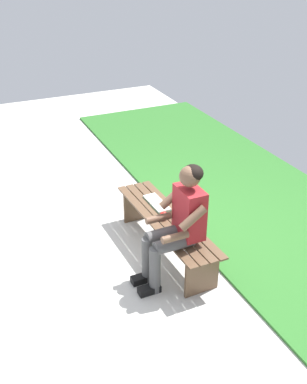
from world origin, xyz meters
TOP-DOWN VIEW (x-y plane):
  - ground_plane at (1.04, 1.00)m, footprint 10.00×7.00m
  - grass_strip at (0.00, -1.50)m, footprint 9.00×2.29m
  - bench_near at (0.00, 0.00)m, footprint 1.73×0.45m
  - person_seated at (-0.45, 0.10)m, footprint 0.50×0.69m
  - apple at (-0.01, 0.03)m, footprint 0.09×0.09m
  - book_open at (0.31, -0.03)m, footprint 0.42×0.17m

SIDE VIEW (x-z plane):
  - ground_plane at x=1.04m, z-range -0.04..0.00m
  - grass_strip at x=0.00m, z-range 0.00..0.03m
  - bench_near at x=0.00m, z-range 0.12..0.55m
  - book_open at x=0.31m, z-range 0.43..0.45m
  - apple at x=-0.01m, z-range 0.43..0.52m
  - person_seated at x=-0.45m, z-range 0.06..1.30m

